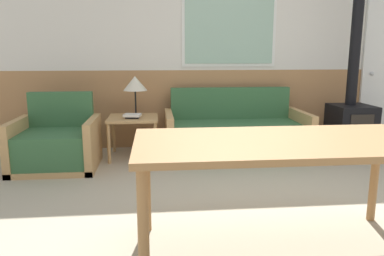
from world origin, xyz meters
name	(u,v)px	position (x,y,z in m)	size (l,w,h in m)	color
ground_plane	(297,231)	(0.00, 0.00, 0.00)	(16.00, 16.00, 0.00)	#B2A58C
wall_back	(229,46)	(0.00, 2.63, 1.36)	(7.20, 0.09, 2.70)	#AD7A4C
couch	(235,136)	(-0.01, 2.07, 0.25)	(1.73, 0.86, 0.82)	tan
armchair	(57,145)	(-2.10, 1.75, 0.25)	(0.89, 0.77, 0.82)	tan
side_table	(133,123)	(-1.27, 2.12, 0.43)	(0.60, 0.60, 0.50)	tan
table_lamp	(135,84)	(-1.24, 2.22, 0.89)	(0.29, 0.29, 0.49)	black
book_stack	(132,116)	(-1.28, 2.01, 0.53)	(0.22, 0.17, 0.05)	black
dining_table	(283,151)	(-0.22, -0.24, 0.67)	(1.83, 0.85, 0.74)	#9E7042
wood_stove	(352,107)	(1.47, 2.04, 0.59)	(0.49, 0.51, 2.43)	black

